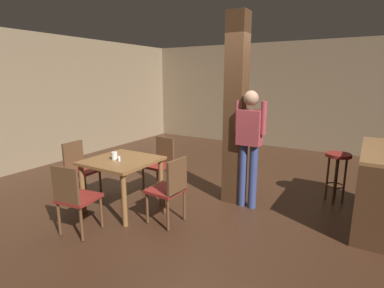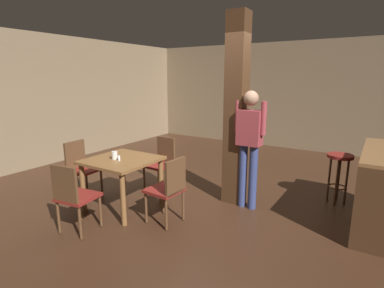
{
  "view_description": "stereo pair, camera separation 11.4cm",
  "coord_description": "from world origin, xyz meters",
  "px_view_note": "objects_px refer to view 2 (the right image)",
  "views": [
    {
      "loc": [
        2.07,
        -3.74,
        1.91
      ],
      "look_at": [
        -0.15,
        -0.03,
        0.93
      ],
      "focal_mm": 28.0,
      "sensor_mm": 36.0,
      "label": 1
    },
    {
      "loc": [
        2.16,
        -3.68,
        1.91
      ],
      "look_at": [
        -0.15,
        -0.03,
        0.93
      ],
      "focal_mm": 28.0,
      "sensor_mm": 36.0,
      "label": 2
    }
  ],
  "objects_px": {
    "chair_east": "(169,187)",
    "chair_west": "(81,166)",
    "napkin_cup": "(115,155)",
    "salt_shaker": "(119,158)",
    "dining_table": "(122,167)",
    "standing_person": "(249,141)",
    "bar_stool_near": "(339,166)",
    "chair_south": "(73,195)",
    "chair_north": "(162,161)",
    "bar_counter": "(375,187)"
  },
  "relations": [
    {
      "from": "chair_east",
      "to": "chair_west",
      "type": "distance_m",
      "value": 1.75
    },
    {
      "from": "napkin_cup",
      "to": "salt_shaker",
      "type": "bearing_deg",
      "value": -12.88
    },
    {
      "from": "dining_table",
      "to": "chair_east",
      "type": "bearing_deg",
      "value": -2.34
    },
    {
      "from": "standing_person",
      "to": "bar_stool_near",
      "type": "height_order",
      "value": "standing_person"
    },
    {
      "from": "chair_south",
      "to": "chair_west",
      "type": "distance_m",
      "value": 1.24
    },
    {
      "from": "chair_north",
      "to": "standing_person",
      "type": "xyz_separation_m",
      "value": [
        1.51,
        0.1,
        0.5
      ]
    },
    {
      "from": "chair_east",
      "to": "bar_stool_near",
      "type": "height_order",
      "value": "chair_east"
    },
    {
      "from": "salt_shaker",
      "to": "dining_table",
      "type": "bearing_deg",
      "value": 113.22
    },
    {
      "from": "chair_east",
      "to": "chair_west",
      "type": "xyz_separation_m",
      "value": [
        -1.75,
        0.0,
        0.0
      ]
    },
    {
      "from": "bar_counter",
      "to": "standing_person",
      "type": "bearing_deg",
      "value": -166.85
    },
    {
      "from": "dining_table",
      "to": "chair_north",
      "type": "bearing_deg",
      "value": 88.52
    },
    {
      "from": "chair_north",
      "to": "chair_south",
      "type": "bearing_deg",
      "value": -89.52
    },
    {
      "from": "chair_south",
      "to": "bar_counter",
      "type": "height_order",
      "value": "bar_counter"
    },
    {
      "from": "chair_south",
      "to": "napkin_cup",
      "type": "xyz_separation_m",
      "value": [
        -0.12,
        0.8,
        0.3
      ]
    },
    {
      "from": "chair_east",
      "to": "napkin_cup",
      "type": "xyz_separation_m",
      "value": [
        -0.94,
        -0.02,
        0.3
      ]
    },
    {
      "from": "chair_east",
      "to": "napkin_cup",
      "type": "relative_size",
      "value": 7.95
    },
    {
      "from": "chair_north",
      "to": "bar_counter",
      "type": "bearing_deg",
      "value": 8.66
    },
    {
      "from": "chair_west",
      "to": "salt_shaker",
      "type": "xyz_separation_m",
      "value": [
        0.93,
        -0.05,
        0.28
      ]
    },
    {
      "from": "chair_south",
      "to": "salt_shaker",
      "type": "height_order",
      "value": "chair_south"
    },
    {
      "from": "chair_south",
      "to": "standing_person",
      "type": "height_order",
      "value": "standing_person"
    },
    {
      "from": "salt_shaker",
      "to": "bar_counter",
      "type": "bearing_deg",
      "value": 25.13
    },
    {
      "from": "chair_west",
      "to": "salt_shaker",
      "type": "relative_size",
      "value": 12.49
    },
    {
      "from": "chair_west",
      "to": "napkin_cup",
      "type": "height_order",
      "value": "chair_west"
    },
    {
      "from": "chair_west",
      "to": "bar_counter",
      "type": "xyz_separation_m",
      "value": [
        4.02,
        1.4,
        0.01
      ]
    },
    {
      "from": "chair_west",
      "to": "standing_person",
      "type": "bearing_deg",
      "value": 22.95
    },
    {
      "from": "standing_person",
      "to": "bar_stool_near",
      "type": "bearing_deg",
      "value": 38.31
    },
    {
      "from": "dining_table",
      "to": "bar_counter",
      "type": "distance_m",
      "value": 3.41
    },
    {
      "from": "bar_stool_near",
      "to": "chair_south",
      "type": "bearing_deg",
      "value": -133.66
    },
    {
      "from": "chair_south",
      "to": "salt_shaker",
      "type": "bearing_deg",
      "value": 90.14
    },
    {
      "from": "chair_south",
      "to": "chair_east",
      "type": "distance_m",
      "value": 1.17
    },
    {
      "from": "standing_person",
      "to": "bar_stool_near",
      "type": "xyz_separation_m",
      "value": [
        1.11,
        0.87,
        -0.42
      ]
    },
    {
      "from": "standing_person",
      "to": "chair_north",
      "type": "bearing_deg",
      "value": -176.18
    },
    {
      "from": "salt_shaker",
      "to": "bar_counter",
      "type": "xyz_separation_m",
      "value": [
        3.09,
        1.45,
        -0.27
      ]
    },
    {
      "from": "bar_counter",
      "to": "salt_shaker",
      "type": "bearing_deg",
      "value": -154.87
    },
    {
      "from": "dining_table",
      "to": "napkin_cup",
      "type": "bearing_deg",
      "value": -143.49
    },
    {
      "from": "dining_table",
      "to": "salt_shaker",
      "type": "distance_m",
      "value": 0.19
    },
    {
      "from": "salt_shaker",
      "to": "bar_stool_near",
      "type": "bearing_deg",
      "value": 36.83
    },
    {
      "from": "bar_stool_near",
      "to": "napkin_cup",
      "type": "bearing_deg",
      "value": -144.71
    },
    {
      "from": "standing_person",
      "to": "bar_counter",
      "type": "bearing_deg",
      "value": 13.15
    },
    {
      "from": "bar_stool_near",
      "to": "chair_west",
      "type": "bearing_deg",
      "value": -151.71
    },
    {
      "from": "dining_table",
      "to": "salt_shaker",
      "type": "xyz_separation_m",
      "value": [
        0.04,
        -0.08,
        0.16
      ]
    },
    {
      "from": "chair_east",
      "to": "salt_shaker",
      "type": "distance_m",
      "value": 0.87
    },
    {
      "from": "dining_table",
      "to": "napkin_cup",
      "type": "distance_m",
      "value": 0.21
    },
    {
      "from": "bar_stool_near",
      "to": "bar_counter",
      "type": "bearing_deg",
      "value": -46.15
    },
    {
      "from": "chair_north",
      "to": "bar_stool_near",
      "type": "relative_size",
      "value": 1.15
    },
    {
      "from": "standing_person",
      "to": "chair_east",
      "type": "bearing_deg",
      "value": -123.19
    },
    {
      "from": "dining_table",
      "to": "chair_west",
      "type": "bearing_deg",
      "value": -177.85
    },
    {
      "from": "napkin_cup",
      "to": "bar_stool_near",
      "type": "relative_size",
      "value": 0.15
    },
    {
      "from": "chair_east",
      "to": "chair_north",
      "type": "distance_m",
      "value": 1.25
    },
    {
      "from": "dining_table",
      "to": "standing_person",
      "type": "distance_m",
      "value": 1.87
    }
  ]
}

